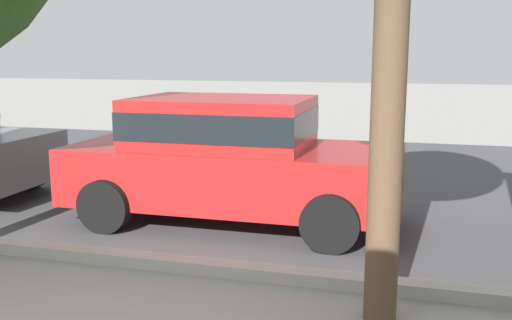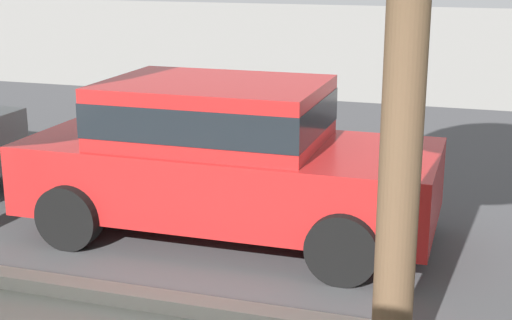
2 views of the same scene
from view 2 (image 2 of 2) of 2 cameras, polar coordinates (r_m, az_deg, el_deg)
name	(u,v)px [view 2 (image 2 of 2)]	position (r m, az deg, el deg)	size (l,w,h in m)	color
street_surface	(300,162)	(10.29, 3.41, -0.15)	(60.00, 9.00, 0.01)	#424244
curb_stone	(156,301)	(6.19, -7.60, -10.57)	(60.00, 0.20, 0.12)	#B2AFA8
parked_car_red	(224,153)	(7.47, -2.48, 0.51)	(4.11, 1.94, 1.56)	#B21E1E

